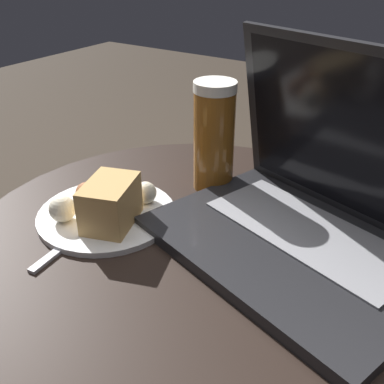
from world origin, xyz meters
The scene contains 5 objects.
table centered at (0.00, 0.00, 0.38)m, with size 0.68×0.68×0.52m.
laptop centered at (0.14, 0.07, 0.58)m, with size 0.43×0.36×0.27m.
beer_glass centered at (-0.06, 0.15, 0.61)m, with size 0.07×0.07×0.18m.
snack_plate centered at (-0.13, -0.04, 0.55)m, with size 0.21×0.21×0.08m.
fork centered at (-0.14, -0.08, 0.52)m, with size 0.04×0.18×0.00m.
Camera 1 is at (0.29, -0.45, 0.90)m, focal length 42.00 mm.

